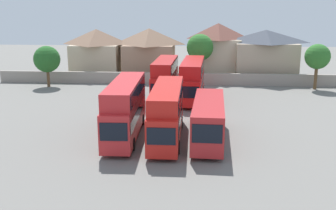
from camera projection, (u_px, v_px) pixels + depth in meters
name	position (u px, v px, depth m)	size (l,w,h in m)	color
ground	(177.00, 95.00, 52.46)	(140.00, 140.00, 0.00)	slate
depot_boundary_wall	(179.00, 79.00, 59.46)	(56.00, 0.50, 1.80)	gray
bus_1	(125.00, 106.00, 35.07)	(2.81, 11.81, 5.00)	red
bus_2	(167.00, 110.00, 34.43)	(2.61, 11.65, 4.70)	red
bus_3	(209.00, 118.00, 34.17)	(3.04, 10.92, 3.55)	#B42225
bus_4	(165.00, 77.00, 49.38)	(2.74, 10.59, 5.09)	#B21B19
bus_5	(192.00, 78.00, 49.33)	(3.05, 11.78, 4.97)	red
house_terrace_left	(97.00, 52.00, 66.22)	(8.28, 7.44, 7.93)	#C6B293
house_terrace_centre	(149.00, 52.00, 65.80)	(8.61, 8.18, 8.06)	#9E7A60
house_terrace_right	(218.00, 50.00, 64.60)	(7.36, 6.91, 8.95)	beige
house_terrace_far_right	(265.00, 55.00, 62.64)	(10.00, 7.22, 8.01)	tan
tree_left_of_lot	(47.00, 59.00, 57.22)	(3.85, 3.85, 6.00)	brown
tree_behind_wall	(200.00, 48.00, 60.58)	(4.12, 4.12, 7.48)	brown
tree_right_of_lot	(318.00, 57.00, 55.18)	(3.53, 3.53, 6.46)	brown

